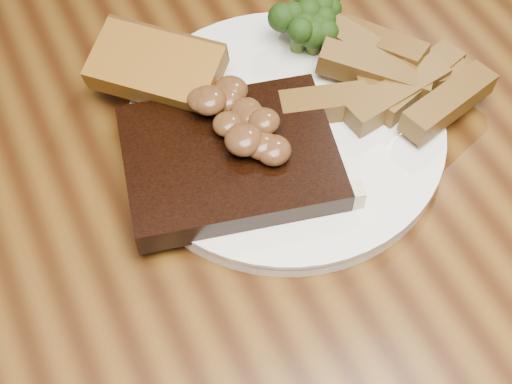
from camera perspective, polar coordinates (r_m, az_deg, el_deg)
dining_table at (r=0.64m, az=0.95°, el=-4.65°), size 1.60×0.90×0.75m
plate at (r=0.59m, az=2.29°, el=4.86°), size 0.32×0.32×0.01m
steak at (r=0.55m, az=-2.07°, el=2.67°), size 0.18×0.16×0.02m
steak_bone at (r=0.52m, az=0.49°, el=-1.91°), size 0.15×0.05×0.02m
mushroom_pile at (r=0.54m, az=-2.04°, el=5.72°), size 0.08×0.08×0.03m
garlic_bread at (r=0.60m, az=-7.80°, el=8.53°), size 0.11×0.11×0.02m
potato_wedges at (r=0.59m, az=9.26°, el=7.23°), size 0.12×0.12×0.02m
broccoli_cluster at (r=0.63m, az=3.46°, el=13.03°), size 0.07×0.07×0.04m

